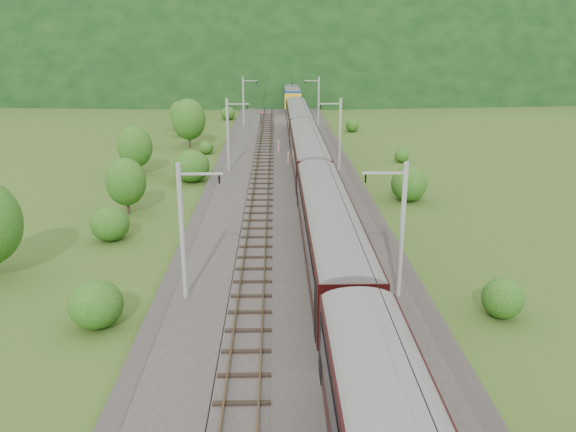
{
  "coord_description": "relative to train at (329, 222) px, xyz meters",
  "views": [
    {
      "loc": [
        -0.9,
        -29.73,
        14.91
      ],
      "look_at": [
        -0.07,
        8.18,
        2.6
      ],
      "focal_mm": 35.0,
      "sensor_mm": 36.0,
      "label": 1
    }
  ],
  "objects": [
    {
      "name": "mountain_main",
      "position": [
        -2.4,
        256.68,
        -3.75
      ],
      "size": [
        504.0,
        360.0,
        244.0
      ],
      "primitive_type": "ellipsoid",
      "color": "black",
      "rests_on": "ground"
    },
    {
      "name": "track_left",
      "position": [
        -4.8,
        6.68,
        -3.38
      ],
      "size": [
        2.4,
        220.0,
        0.27
      ],
      "color": "#513723",
      "rests_on": "railbed"
    },
    {
      "name": "vegetation_right",
      "position": [
        9.87,
        0.03,
        -2.38
      ],
      "size": [
        5.47,
        101.47,
        3.2
      ],
      "color": "#185115",
      "rests_on": "ground"
    },
    {
      "name": "catenary_right",
      "position": [
        3.72,
        28.68,
        0.75
      ],
      "size": [
        2.54,
        192.28,
        8.0
      ],
      "color": "gray",
      "rests_on": "railbed"
    },
    {
      "name": "catenary_left",
      "position": [
        -8.52,
        28.68,
        0.75
      ],
      "size": [
        2.54,
        192.28,
        8.0
      ],
      "color": "gray",
      "rests_on": "railbed"
    },
    {
      "name": "overhead_wires",
      "position": [
        -2.4,
        6.68,
        3.35
      ],
      "size": [
        4.83,
        198.0,
        0.03
      ],
      "color": "black",
      "rests_on": "ground"
    },
    {
      "name": "mountain_ridge",
      "position": [
        -122.4,
        296.68,
        -3.75
      ],
      "size": [
        336.0,
        280.0,
        132.0
      ],
      "primitive_type": "ellipsoid",
      "color": "black",
      "rests_on": "ground"
    },
    {
      "name": "train",
      "position": [
        0.0,
        0.0,
        0.0
      ],
      "size": [
        3.19,
        177.76,
        5.56
      ],
      "color": "black",
      "rests_on": "ground"
    },
    {
      "name": "hazard_post_far",
      "position": [
        -1.84,
        32.05,
        -2.71
      ],
      "size": [
        0.16,
        0.16,
        1.47
      ],
      "primitive_type": "cylinder",
      "color": "red",
      "rests_on": "railbed"
    },
    {
      "name": "ground",
      "position": [
        -2.4,
        -3.32,
        -3.75
      ],
      "size": [
        600.0,
        600.0,
        0.0
      ],
      "primitive_type": "plane",
      "color": "#344F18",
      "rests_on": "ground"
    },
    {
      "name": "railbed",
      "position": [
        -2.4,
        6.68,
        -3.6
      ],
      "size": [
        14.0,
        220.0,
        0.3
      ],
      "primitive_type": "cube",
      "color": "#38332D",
      "rests_on": "ground"
    },
    {
      "name": "signal",
      "position": [
        -5.84,
        63.7,
        -2.28
      ],
      "size": [
        0.22,
        0.22,
        1.99
      ],
      "color": "black",
      "rests_on": "railbed"
    },
    {
      "name": "track_right",
      "position": [
        0.0,
        6.68,
        -3.38
      ],
      "size": [
        2.4,
        220.0,
        0.27
      ],
      "color": "#513723",
      "rests_on": "railbed"
    },
    {
      "name": "hazard_post_near",
      "position": [
        -2.95,
        38.34,
        -2.61
      ],
      "size": [
        0.18,
        0.18,
        1.67
      ],
      "primitive_type": "cylinder",
      "color": "red",
      "rests_on": "railbed"
    },
    {
      "name": "vegetation_left",
      "position": [
        -16.6,
        10.16,
        -1.11
      ],
      "size": [
        13.41,
        144.96,
        6.65
      ],
      "color": "#185115",
      "rests_on": "ground"
    }
  ]
}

